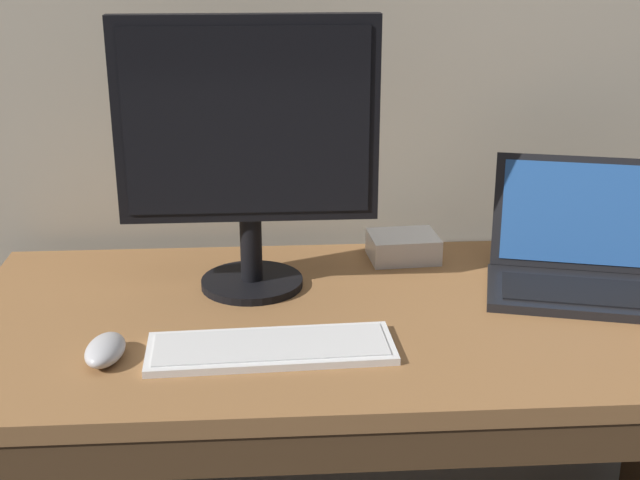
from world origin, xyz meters
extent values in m
cube|color=olive|center=(0.00, 0.00, 0.70)|extent=(1.46, 0.70, 0.03)
cube|color=#4E351E|center=(0.00, -0.34, 0.65)|extent=(1.40, 0.02, 0.07)
cube|color=black|center=(0.41, 0.03, 0.73)|extent=(0.39, 0.28, 0.02)
cube|color=black|center=(0.41, 0.02, 0.74)|extent=(0.32, 0.20, 0.00)
cube|color=black|center=(0.45, 0.16, 0.84)|extent=(0.35, 0.15, 0.22)
cube|color=#28569E|center=(0.45, 0.16, 0.85)|extent=(0.31, 0.14, 0.19)
cylinder|color=black|center=(-0.21, 0.13, 0.73)|extent=(0.20, 0.20, 0.02)
cylinder|color=black|center=(-0.21, 0.13, 0.80)|extent=(0.04, 0.04, 0.13)
cube|color=black|center=(-0.21, 0.11, 1.05)|extent=(0.48, 0.03, 0.38)
cube|color=black|center=(-0.21, 0.10, 1.05)|extent=(0.44, 0.00, 0.34)
cube|color=white|center=(-0.17, -0.15, 0.73)|extent=(0.41, 0.16, 0.01)
cube|color=silver|center=(-0.17, -0.15, 0.73)|extent=(0.39, 0.13, 0.00)
ellipsoid|color=#B7B7BC|center=(-0.44, -0.16, 0.74)|extent=(0.07, 0.11, 0.04)
cube|color=silver|center=(0.11, 0.26, 0.75)|extent=(0.15, 0.12, 0.05)
camera|label=1|loc=(-0.18, -1.40, 1.37)|focal=47.64mm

